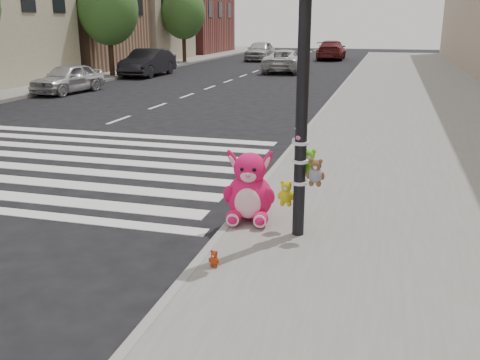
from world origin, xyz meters
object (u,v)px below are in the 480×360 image
at_px(pink_bunny, 249,191).
at_px(car_silver_far, 68,78).
at_px(signal_pole, 303,115).
at_px(red_teddy, 214,259).
at_px(car_white_near, 286,61).
at_px(car_dark_far, 148,62).

height_order(pink_bunny, car_silver_far, car_silver_far).
bearing_deg(signal_pole, pink_bunny, 156.49).
xyz_separation_m(signal_pole, pink_bunny, (-0.81, 0.35, -1.23)).
height_order(red_teddy, car_white_near, car_white_near).
height_order(signal_pole, red_teddy, signal_pole).
bearing_deg(pink_bunny, car_white_near, 91.82).
bearing_deg(car_dark_far, signal_pole, -60.12).
height_order(car_silver_far, car_dark_far, car_dark_far).
distance_m(car_silver_far, car_white_near, 14.38).
distance_m(pink_bunny, car_silver_far, 17.68).
bearing_deg(car_silver_far, car_dark_far, 96.37).
bearing_deg(signal_pole, car_white_near, 101.27).
bearing_deg(red_teddy, signal_pole, 65.20).
height_order(signal_pole, car_dark_far, signal_pole).
relative_size(car_dark_far, car_white_near, 0.94).
bearing_deg(pink_bunny, car_silver_far, 123.16).
relative_size(signal_pole, pink_bunny, 3.69).
relative_size(car_silver_far, car_white_near, 0.75).
xyz_separation_m(pink_bunny, car_white_near, (-4.40, 25.78, 0.10)).
bearing_deg(car_white_near, signal_pole, 99.38).
xyz_separation_m(signal_pole, car_dark_far, (-12.32, 21.65, -1.05)).
relative_size(signal_pole, car_silver_far, 1.08).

